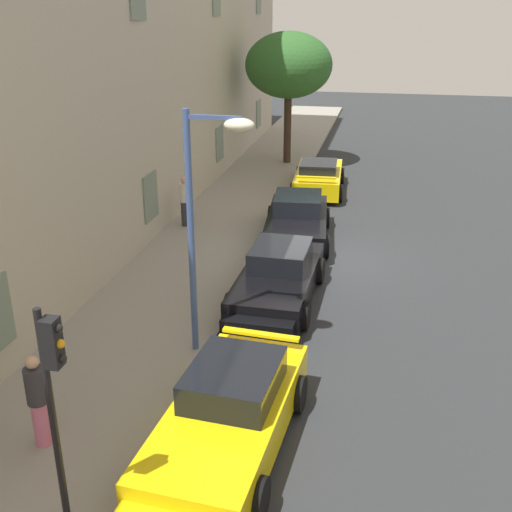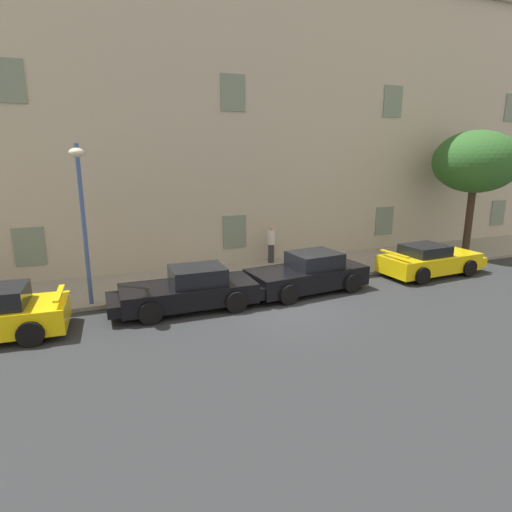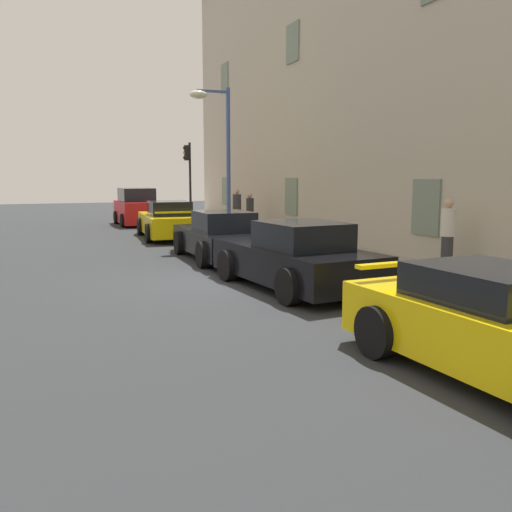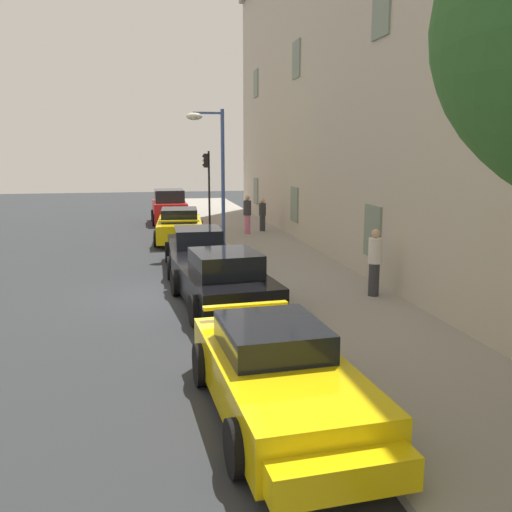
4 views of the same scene
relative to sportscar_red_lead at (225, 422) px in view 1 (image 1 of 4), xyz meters
name	(u,v)px [view 1 (image 1 of 4)]	position (x,y,z in m)	size (l,w,h in m)	color
ground_plane	(330,257)	(9.43, -0.87, -0.64)	(80.00, 80.00, 0.00)	#2B2D30
sidewalk	(208,246)	(9.43, 3.07, -0.57)	(60.00, 3.74, 0.14)	gray
building_facade	(61,30)	(9.43, 7.40, 5.93)	(42.01, 5.42, 13.13)	#BCB29E
sportscar_red_lead	(225,422)	(0.00, 0.00, 0.00)	(5.08, 2.33, 1.47)	yellow
sportscar_yellow_flank	(277,281)	(5.99, 0.19, -0.01)	(4.88, 2.12, 1.43)	black
sportscar_white_middle	(297,223)	(10.58, 0.36, 0.00)	(5.06, 2.48, 1.47)	black
sportscar_tail_end	(319,176)	(16.85, 0.36, -0.03)	(4.84, 2.25, 1.33)	yellow
tree_near_kerb	(289,66)	(21.06, 2.41, 4.04)	(4.04, 4.04, 6.07)	#38281E
traffic_light	(54,394)	(-2.50, 1.54, 2.05)	(0.22, 0.36, 3.75)	black
street_lamp	(210,190)	(3.08, 1.06, 3.18)	(0.44, 1.42, 5.28)	#3F5999
pedestrian_admiring	(38,400)	(-0.58, 3.13, 0.39)	(0.50, 0.50, 1.75)	pink
pedestrian_strolling	(185,201)	(11.00, 4.32, 0.40)	(0.36, 0.36, 1.76)	#333338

